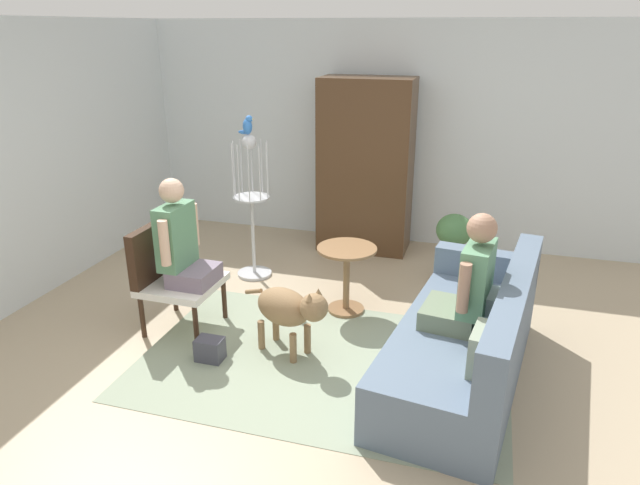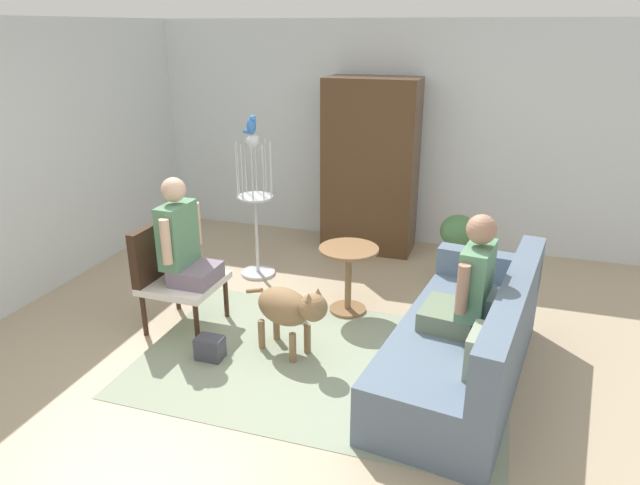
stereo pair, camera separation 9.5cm
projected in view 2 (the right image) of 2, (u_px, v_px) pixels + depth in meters
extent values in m
plane|color=tan|center=(304.00, 364.00, 4.48)|extent=(7.17, 7.17, 0.00)
cube|color=silver|center=(388.00, 134.00, 6.74)|extent=(6.29, 0.12, 2.56)
cube|color=silver|center=(7.00, 169.00, 5.12)|extent=(0.12, 6.58, 2.56)
cube|color=gray|center=(322.00, 361.00, 4.51)|extent=(2.83, 1.91, 0.01)
cube|color=slate|center=(459.00, 353.00, 4.21)|extent=(1.14, 2.16, 0.44)
cube|color=slate|center=(513.00, 311.00, 3.93)|extent=(0.48, 2.07, 0.41)
cube|color=slate|center=(488.00, 266.00, 4.89)|extent=(0.87, 0.30, 0.24)
cube|color=gray|center=(477.00, 351.00, 3.57)|extent=(0.15, 0.33, 0.28)
cube|color=#9EB2B7|center=(494.00, 313.00, 4.04)|extent=(0.14, 0.28, 0.28)
cylinder|color=#382316|center=(226.00, 298.00, 5.15)|extent=(0.04, 0.04, 0.38)
cylinder|color=#382316|center=(197.00, 324.00, 4.69)|extent=(0.04, 0.04, 0.38)
cylinder|color=#382316|center=(177.00, 290.00, 5.30)|extent=(0.04, 0.04, 0.38)
cylinder|color=#382316|center=(144.00, 315.00, 4.84)|extent=(0.04, 0.04, 0.38)
cube|color=white|center=(184.00, 283.00, 4.91)|extent=(0.61, 0.63, 0.06)
cube|color=#382316|center=(155.00, 250.00, 4.90)|extent=(0.09, 0.62, 0.48)
cube|color=slate|center=(449.00, 316.00, 4.15)|extent=(0.44, 0.47, 0.14)
cube|color=#598C66|center=(476.00, 280.00, 3.97)|extent=(0.24, 0.44, 0.50)
sphere|color=#A57A60|center=(482.00, 229.00, 3.84)|extent=(0.21, 0.21, 0.21)
cylinder|color=#A57A60|center=(463.00, 289.00, 3.77)|extent=(0.08, 0.08, 0.35)
cylinder|color=#A57A60|center=(478.00, 263.00, 4.19)|extent=(0.08, 0.08, 0.35)
cube|color=slate|center=(196.00, 274.00, 4.84)|extent=(0.35, 0.39, 0.14)
cube|color=#598C66|center=(178.00, 235.00, 4.77)|extent=(0.19, 0.39, 0.54)
sphere|color=#DDB293|center=(173.00, 190.00, 4.63)|extent=(0.20, 0.20, 0.20)
cylinder|color=#DDB293|center=(196.00, 224.00, 4.95)|extent=(0.08, 0.08, 0.37)
cylinder|color=#DDB293|center=(166.00, 242.00, 4.54)|extent=(0.08, 0.08, 0.37)
cylinder|color=olive|center=(349.00, 249.00, 5.10)|extent=(0.54, 0.54, 0.02)
cylinder|color=olive|center=(348.00, 281.00, 5.21)|extent=(0.06, 0.06, 0.60)
cylinder|color=olive|center=(348.00, 309.00, 5.31)|extent=(0.34, 0.34, 0.03)
ellipsoid|color=olive|center=(284.00, 306.00, 4.53)|extent=(0.56, 0.45, 0.30)
sphere|color=olive|center=(313.00, 307.00, 4.32)|extent=(0.22, 0.22, 0.22)
cone|color=olive|center=(318.00, 292.00, 4.32)|extent=(0.06, 0.06, 0.06)
cone|color=olive|center=(309.00, 297.00, 4.24)|extent=(0.06, 0.06, 0.06)
cylinder|color=olive|center=(254.00, 291.00, 4.71)|extent=(0.18, 0.10, 0.10)
cylinder|color=olive|center=(307.00, 339.00, 4.60)|extent=(0.06, 0.06, 0.25)
cylinder|color=olive|center=(293.00, 348.00, 4.47)|extent=(0.06, 0.06, 0.25)
cylinder|color=olive|center=(276.00, 326.00, 4.79)|extent=(0.06, 0.06, 0.25)
cylinder|color=olive|center=(262.00, 334.00, 4.66)|extent=(0.06, 0.06, 0.25)
cylinder|color=silver|center=(258.00, 273.00, 6.10)|extent=(0.36, 0.36, 0.03)
cylinder|color=silver|center=(257.00, 237.00, 5.96)|extent=(0.04, 0.04, 0.84)
cylinder|color=silver|center=(255.00, 197.00, 5.80)|extent=(0.37, 0.37, 0.02)
cylinder|color=silver|center=(270.00, 171.00, 5.65)|extent=(0.01, 0.01, 0.55)
cylinder|color=silver|center=(271.00, 168.00, 5.75)|extent=(0.01, 0.01, 0.55)
cylinder|color=silver|center=(266.00, 166.00, 5.84)|extent=(0.01, 0.01, 0.55)
cylinder|color=silver|center=(256.00, 165.00, 5.87)|extent=(0.01, 0.01, 0.55)
cylinder|color=silver|center=(245.00, 166.00, 5.84)|extent=(0.01, 0.01, 0.55)
cylinder|color=silver|center=(238.00, 168.00, 5.75)|extent=(0.01, 0.01, 0.55)
cylinder|color=silver|center=(236.00, 171.00, 5.65)|extent=(0.01, 0.01, 0.55)
cylinder|color=silver|center=(242.00, 173.00, 5.57)|extent=(0.01, 0.01, 0.55)
cylinder|color=silver|center=(252.00, 174.00, 5.54)|extent=(0.01, 0.01, 0.55)
cylinder|color=silver|center=(263.00, 173.00, 5.57)|extent=(0.01, 0.01, 0.55)
sphere|color=silver|center=(253.00, 142.00, 5.60)|extent=(0.15, 0.15, 0.15)
ellipsoid|color=blue|center=(251.00, 126.00, 5.55)|extent=(0.09, 0.10, 0.16)
sphere|color=blue|center=(253.00, 119.00, 5.52)|extent=(0.07, 0.07, 0.07)
cone|color=#D8BF4C|center=(256.00, 119.00, 5.51)|extent=(0.03, 0.02, 0.02)
ellipsoid|color=blue|center=(248.00, 132.00, 5.58)|extent=(0.12, 0.03, 0.04)
cylinder|color=#996047|center=(455.00, 272.00, 5.91)|extent=(0.30, 0.30, 0.20)
cylinder|color=brown|center=(456.00, 254.00, 5.84)|extent=(0.03, 0.03, 0.20)
ellipsoid|color=#467543|center=(458.00, 231.00, 5.75)|extent=(0.37, 0.37, 0.33)
cube|color=#4C331E|center=(371.00, 166.00, 6.51)|extent=(1.03, 0.56, 1.96)
cube|color=#3F3F4C|center=(210.00, 348.00, 4.52)|extent=(0.21, 0.16, 0.19)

